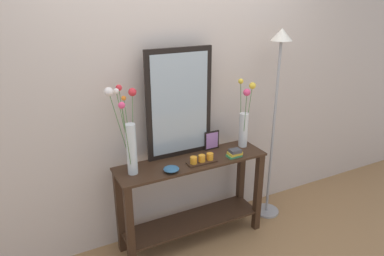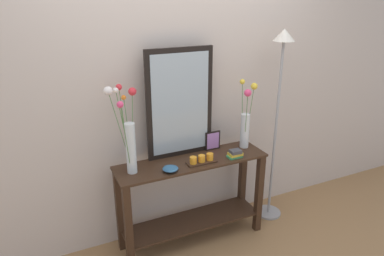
{
  "view_description": "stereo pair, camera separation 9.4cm",
  "coord_description": "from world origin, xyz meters",
  "px_view_note": "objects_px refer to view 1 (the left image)",
  "views": [
    {
      "loc": [
        -1.19,
        -2.31,
        2.04
      ],
      "look_at": [
        0.0,
        0.0,
        1.05
      ],
      "focal_mm": 33.13,
      "sensor_mm": 36.0,
      "label": 1
    },
    {
      "loc": [
        -1.1,
        -2.35,
        2.04
      ],
      "look_at": [
        0.0,
        0.0,
        1.05
      ],
      "focal_mm": 33.13,
      "sensor_mm": 36.0,
      "label": 2
    }
  ],
  "objects_px": {
    "candle_tray": "(202,160)",
    "picture_frame_small": "(212,140)",
    "decorative_bowl": "(171,169)",
    "mirror_leaning": "(180,104)",
    "console_table": "(192,193)",
    "floor_lamp": "(276,96)",
    "tall_vase_left": "(129,136)",
    "vase_right": "(244,122)",
    "book_stack": "(235,153)"
  },
  "relations": [
    {
      "from": "candle_tray",
      "to": "picture_frame_small",
      "type": "bearing_deg",
      "value": 43.84
    },
    {
      "from": "candle_tray",
      "to": "decorative_bowl",
      "type": "height_order",
      "value": "candle_tray"
    },
    {
      "from": "mirror_leaning",
      "to": "decorative_bowl",
      "type": "xyz_separation_m",
      "value": [
        -0.19,
        -0.25,
        -0.42
      ]
    },
    {
      "from": "candle_tray",
      "to": "decorative_bowl",
      "type": "relative_size",
      "value": 2.01
    },
    {
      "from": "console_table",
      "to": "floor_lamp",
      "type": "relative_size",
      "value": 0.71
    },
    {
      "from": "tall_vase_left",
      "to": "floor_lamp",
      "type": "relative_size",
      "value": 0.38
    },
    {
      "from": "mirror_leaning",
      "to": "vase_right",
      "type": "height_order",
      "value": "mirror_leaning"
    },
    {
      "from": "mirror_leaning",
      "to": "tall_vase_left",
      "type": "distance_m",
      "value": 0.5
    },
    {
      "from": "vase_right",
      "to": "candle_tray",
      "type": "bearing_deg",
      "value": -166.25
    },
    {
      "from": "console_table",
      "to": "mirror_leaning",
      "type": "bearing_deg",
      "value": 105.3
    },
    {
      "from": "book_stack",
      "to": "floor_lamp",
      "type": "distance_m",
      "value": 0.65
    },
    {
      "from": "vase_right",
      "to": "picture_frame_small",
      "type": "bearing_deg",
      "value": 164.01
    },
    {
      "from": "picture_frame_small",
      "to": "floor_lamp",
      "type": "relative_size",
      "value": 0.09
    },
    {
      "from": "mirror_leaning",
      "to": "vase_right",
      "type": "relative_size",
      "value": 1.48
    },
    {
      "from": "console_table",
      "to": "floor_lamp",
      "type": "distance_m",
      "value": 1.12
    },
    {
      "from": "candle_tray",
      "to": "book_stack",
      "type": "distance_m",
      "value": 0.3
    },
    {
      "from": "candle_tray",
      "to": "picture_frame_small",
      "type": "relative_size",
      "value": 1.47
    },
    {
      "from": "candle_tray",
      "to": "mirror_leaning",
      "type": "bearing_deg",
      "value": 111.91
    },
    {
      "from": "console_table",
      "to": "book_stack",
      "type": "relative_size",
      "value": 10.27
    },
    {
      "from": "floor_lamp",
      "to": "vase_right",
      "type": "bearing_deg",
      "value": 176.96
    },
    {
      "from": "book_stack",
      "to": "tall_vase_left",
      "type": "bearing_deg",
      "value": 171.75
    },
    {
      "from": "decorative_bowl",
      "to": "book_stack",
      "type": "xyz_separation_m",
      "value": [
        0.58,
        0.0,
        0.01
      ]
    },
    {
      "from": "candle_tray",
      "to": "floor_lamp",
      "type": "relative_size",
      "value": 0.14
    },
    {
      "from": "console_table",
      "to": "vase_right",
      "type": "xyz_separation_m",
      "value": [
        0.53,
        0.04,
        0.55
      ]
    },
    {
      "from": "vase_right",
      "to": "candle_tray",
      "type": "distance_m",
      "value": 0.53
    },
    {
      "from": "vase_right",
      "to": "candle_tray",
      "type": "height_order",
      "value": "vase_right"
    },
    {
      "from": "book_stack",
      "to": "floor_lamp",
      "type": "height_order",
      "value": "floor_lamp"
    },
    {
      "from": "console_table",
      "to": "tall_vase_left",
      "type": "distance_m",
      "value": 0.8
    },
    {
      "from": "decorative_bowl",
      "to": "mirror_leaning",
      "type": "bearing_deg",
      "value": 52.09
    },
    {
      "from": "console_table",
      "to": "candle_tray",
      "type": "xyz_separation_m",
      "value": [
        0.05,
        -0.08,
        0.34
      ]
    },
    {
      "from": "candle_tray",
      "to": "vase_right",
      "type": "bearing_deg",
      "value": 13.75
    },
    {
      "from": "book_stack",
      "to": "vase_right",
      "type": "bearing_deg",
      "value": 38.09
    },
    {
      "from": "mirror_leaning",
      "to": "candle_tray",
      "type": "distance_m",
      "value": 0.48
    },
    {
      "from": "vase_right",
      "to": "book_stack",
      "type": "xyz_separation_m",
      "value": [
        -0.18,
        -0.14,
        -0.2
      ]
    },
    {
      "from": "tall_vase_left",
      "to": "vase_right",
      "type": "xyz_separation_m",
      "value": [
        1.04,
        0.02,
        -0.07
      ]
    },
    {
      "from": "tall_vase_left",
      "to": "candle_tray",
      "type": "distance_m",
      "value": 0.63
    },
    {
      "from": "picture_frame_small",
      "to": "vase_right",
      "type": "bearing_deg",
      "value": -15.99
    },
    {
      "from": "vase_right",
      "to": "decorative_bowl",
      "type": "relative_size",
      "value": 4.95
    },
    {
      "from": "mirror_leaning",
      "to": "vase_right",
      "type": "distance_m",
      "value": 0.61
    },
    {
      "from": "picture_frame_small",
      "to": "candle_tray",
      "type": "bearing_deg",
      "value": -136.16
    },
    {
      "from": "console_table",
      "to": "vase_right",
      "type": "distance_m",
      "value": 0.76
    },
    {
      "from": "mirror_leaning",
      "to": "vase_right",
      "type": "bearing_deg",
      "value": -10.19
    },
    {
      "from": "console_table",
      "to": "tall_vase_left",
      "type": "relative_size",
      "value": 1.86
    },
    {
      "from": "candle_tray",
      "to": "floor_lamp",
      "type": "xyz_separation_m",
      "value": [
        0.8,
        0.1,
        0.4
      ]
    },
    {
      "from": "mirror_leaning",
      "to": "decorative_bowl",
      "type": "distance_m",
      "value": 0.52
    },
    {
      "from": "tall_vase_left",
      "to": "book_stack",
      "type": "xyz_separation_m",
      "value": [
        0.85,
        -0.12,
        -0.27
      ]
    },
    {
      "from": "candle_tray",
      "to": "book_stack",
      "type": "xyz_separation_m",
      "value": [
        0.3,
        -0.03,
        0.0
      ]
    },
    {
      "from": "console_table",
      "to": "tall_vase_left",
      "type": "height_order",
      "value": "tall_vase_left"
    },
    {
      "from": "decorative_bowl",
      "to": "book_stack",
      "type": "bearing_deg",
      "value": 0.0
    },
    {
      "from": "book_stack",
      "to": "floor_lamp",
      "type": "xyz_separation_m",
      "value": [
        0.5,
        0.13,
        0.4
      ]
    }
  ]
}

